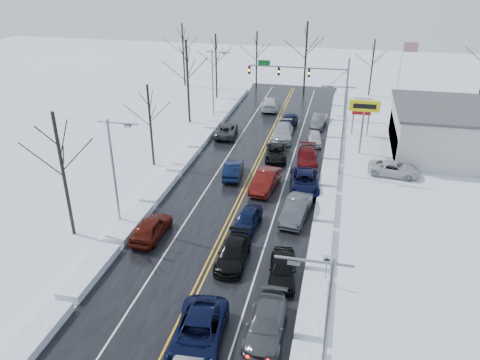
% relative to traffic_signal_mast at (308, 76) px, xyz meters
% --- Properties ---
extents(ground, '(160.00, 160.00, 0.00)m').
position_rel_traffic_signal_mast_xyz_m(ground, '(-3.45, -27.99, -5.48)').
color(ground, silver).
rests_on(ground, ground).
extents(road_surface, '(14.00, 84.00, 0.01)m').
position_rel_traffic_signal_mast_xyz_m(road_surface, '(-3.45, -25.99, -5.47)').
color(road_surface, black).
rests_on(road_surface, ground).
extents(snow_bank_left, '(1.66, 72.00, 0.60)m').
position_rel_traffic_signal_mast_xyz_m(snow_bank_left, '(-11.05, -25.99, -5.48)').
color(snow_bank_left, white).
rests_on(snow_bank_left, ground).
extents(snow_bank_right, '(1.66, 72.00, 0.60)m').
position_rel_traffic_signal_mast_xyz_m(snow_bank_right, '(4.15, -25.99, -5.48)').
color(snow_bank_right, white).
rests_on(snow_bank_right, ground).
extents(traffic_signal_mast, '(13.28, 0.39, 8.00)m').
position_rel_traffic_signal_mast_xyz_m(traffic_signal_mast, '(0.00, 0.00, 0.00)').
color(traffic_signal_mast, slate).
rests_on(traffic_signal_mast, ground).
extents(tires_plus_sign, '(3.20, 0.34, 6.00)m').
position_rel_traffic_signal_mast_xyz_m(tires_plus_sign, '(7.05, -12.00, -0.49)').
color(tires_plus_sign, slate).
rests_on(tires_plus_sign, ground).
extents(used_vehicles_sign, '(2.20, 0.22, 4.65)m').
position_rel_traffic_signal_mast_xyz_m(used_vehicles_sign, '(7.05, -5.99, -2.16)').
color(used_vehicles_sign, slate).
rests_on(used_vehicles_sign, ground).
extents(speed_limit_sign, '(0.55, 0.09, 2.35)m').
position_rel_traffic_signal_mast_xyz_m(speed_limit_sign, '(4.75, -35.99, -3.84)').
color(speed_limit_sign, slate).
rests_on(speed_limit_sign, ground).
extents(flagpole, '(1.87, 1.20, 10.00)m').
position_rel_traffic_signal_mast_xyz_m(flagpole, '(11.72, 2.01, 0.45)').
color(flagpole, silver).
rests_on(flagpole, ground).
extents(streetlight_se, '(3.20, 0.25, 9.00)m').
position_rel_traffic_signal_mast_xyz_m(streetlight_se, '(4.85, -45.99, -0.17)').
color(streetlight_se, slate).
rests_on(streetlight_se, ground).
extents(streetlight_ne, '(3.20, 0.25, 9.00)m').
position_rel_traffic_signal_mast_xyz_m(streetlight_ne, '(4.85, -17.99, -0.17)').
color(streetlight_ne, slate).
rests_on(streetlight_ne, ground).
extents(streetlight_sw, '(3.20, 0.25, 9.00)m').
position_rel_traffic_signal_mast_xyz_m(streetlight_sw, '(-11.74, -31.99, -0.17)').
color(streetlight_sw, slate).
rests_on(streetlight_sw, ground).
extents(streetlight_nw, '(3.20, 0.25, 9.00)m').
position_rel_traffic_signal_mast_xyz_m(streetlight_nw, '(-11.74, -3.99, -0.17)').
color(streetlight_nw, slate).
rests_on(streetlight_nw, ground).
extents(tree_left_b, '(4.00, 4.00, 10.00)m').
position_rel_traffic_signal_mast_xyz_m(tree_left_b, '(-14.95, -33.99, 1.51)').
color(tree_left_b, '#2D231C').
rests_on(tree_left_b, ground).
extents(tree_left_c, '(3.40, 3.40, 8.50)m').
position_rel_traffic_signal_mast_xyz_m(tree_left_c, '(-13.95, -19.99, 0.46)').
color(tree_left_c, '#2D231C').
rests_on(tree_left_c, ground).
extents(tree_left_d, '(4.20, 4.20, 10.50)m').
position_rel_traffic_signal_mast_xyz_m(tree_left_d, '(-14.65, -5.99, 1.86)').
color(tree_left_d, '#2D231C').
rests_on(tree_left_d, ground).
extents(tree_left_e, '(3.80, 3.80, 9.50)m').
position_rel_traffic_signal_mast_xyz_m(tree_left_e, '(-14.25, 6.01, 1.16)').
color(tree_left_e, '#2D231C').
rests_on(tree_left_e, ground).
extents(tree_far_a, '(4.00, 4.00, 10.00)m').
position_rel_traffic_signal_mast_xyz_m(tree_far_a, '(-21.45, 12.01, 1.51)').
color(tree_far_a, '#2D231C').
rests_on(tree_far_a, ground).
extents(tree_far_b, '(3.60, 3.60, 9.00)m').
position_rel_traffic_signal_mast_xyz_m(tree_far_b, '(-9.45, 13.01, 0.81)').
color(tree_far_b, '#2D231C').
rests_on(tree_far_b, ground).
extents(tree_far_c, '(4.40, 4.40, 11.00)m').
position_rel_traffic_signal_mast_xyz_m(tree_far_c, '(-1.45, 11.01, 2.21)').
color(tree_far_c, '#2D231C').
rests_on(tree_far_c, ground).
extents(tree_far_d, '(3.40, 3.40, 8.50)m').
position_rel_traffic_signal_mast_xyz_m(tree_far_d, '(8.55, 12.51, 0.46)').
color(tree_far_d, '#2D231C').
rests_on(tree_far_d, ground).
extents(queued_car_2, '(3.30, 6.22, 1.66)m').
position_rel_traffic_signal_mast_xyz_m(queued_car_2, '(-1.86, -42.99, -5.48)').
color(queued_car_2, black).
rests_on(queued_car_2, ground).
extents(queued_car_3, '(2.06, 4.95, 1.43)m').
position_rel_traffic_signal_mast_xyz_m(queued_car_3, '(-1.81, -34.85, -5.48)').
color(queued_car_3, black).
rests_on(queued_car_3, ground).
extents(queued_car_4, '(2.14, 4.44, 1.46)m').
position_rel_traffic_signal_mast_xyz_m(queued_car_4, '(-1.82, -30.06, -5.48)').
color(queued_car_4, black).
rests_on(queued_car_4, ground).
extents(queued_car_5, '(2.42, 5.40, 1.72)m').
position_rel_traffic_signal_mast_xyz_m(queued_car_5, '(-1.57, -22.95, -5.48)').
color(queued_car_5, '#4F0D0A').
rests_on(queued_car_5, ground).
extents(queued_car_6, '(2.82, 5.12, 1.36)m').
position_rel_traffic_signal_mast_xyz_m(queued_car_6, '(-1.70, -15.59, -5.48)').
color(queued_car_6, black).
rests_on(queued_car_6, ground).
extents(queued_car_7, '(2.80, 5.99, 1.69)m').
position_rel_traffic_signal_mast_xyz_m(queued_car_7, '(-1.89, -9.42, -5.48)').
color(queued_car_7, '#A6A8AE').
rests_on(queued_car_7, ground).
extents(queued_car_8, '(2.46, 4.84, 1.58)m').
position_rel_traffic_signal_mast_xyz_m(queued_car_8, '(-1.83, -5.24, -5.48)').
color(queued_car_8, black).
rests_on(queued_car_8, ground).
extents(queued_car_11, '(2.18, 5.27, 1.52)m').
position_rel_traffic_signal_mast_xyz_m(queued_car_11, '(1.70, -41.31, -5.48)').
color(queued_car_11, '#424547').
rests_on(queued_car_11, ground).
extents(queued_car_12, '(2.25, 4.66, 1.53)m').
position_rel_traffic_signal_mast_xyz_m(queued_car_12, '(1.87, -35.93, -5.48)').
color(queued_car_12, black).
rests_on(queued_car_12, ground).
extents(queued_car_13, '(2.42, 5.32, 1.69)m').
position_rel_traffic_signal_mast_xyz_m(queued_car_13, '(1.85, -27.75, -5.48)').
color(queued_car_13, '#3F4144').
rests_on(queued_car_13, ground).
extents(queued_car_14, '(3.30, 6.04, 1.61)m').
position_rel_traffic_signal_mast_xyz_m(queued_car_14, '(1.99, -22.25, -5.48)').
color(queued_car_14, black).
rests_on(queued_car_14, ground).
extents(queued_car_15, '(2.63, 5.40, 1.51)m').
position_rel_traffic_signal_mast_xyz_m(queued_car_15, '(1.71, -16.16, -5.48)').
color(queued_car_15, '#540B0D').
rests_on(queued_car_15, ground).
extents(queued_car_16, '(2.02, 4.15, 1.36)m').
position_rel_traffic_signal_mast_xyz_m(queued_car_16, '(1.97, -10.24, -5.48)').
color(queued_car_16, silver).
rests_on(queued_car_16, ground).
extents(queued_car_17, '(2.03, 4.77, 1.53)m').
position_rel_traffic_signal_mast_xyz_m(queued_car_17, '(1.97, -4.09, -5.48)').
color(queued_car_17, '#434749').
rests_on(queued_car_17, ground).
extents(oncoming_car_0, '(2.08, 4.77, 1.52)m').
position_rel_traffic_signal_mast_xyz_m(oncoming_car_0, '(-5.16, -20.92, -5.48)').
color(oncoming_car_0, black).
rests_on(oncoming_car_0, ground).
extents(oncoming_car_1, '(3.10, 5.57, 1.47)m').
position_rel_traffic_signal_mast_xyz_m(oncoming_car_1, '(-8.68, -9.87, -5.48)').
color(oncoming_car_1, '#3D3F42').
rests_on(oncoming_car_1, ground).
extents(oncoming_car_2, '(2.95, 5.94, 1.66)m').
position_rel_traffic_signal_mast_xyz_m(oncoming_car_2, '(-5.31, 1.99, -5.48)').
color(oncoming_car_2, silver).
rests_on(oncoming_car_2, ground).
extents(oncoming_car_3, '(2.11, 4.87, 1.64)m').
position_rel_traffic_signal_mast_xyz_m(oncoming_car_3, '(-8.77, -33.05, -5.48)').
color(oncoming_car_3, '#4B110A').
rests_on(oncoming_car_3, ground).
extents(parked_car_0, '(5.24, 2.84, 1.39)m').
position_rel_traffic_signal_mast_xyz_m(parked_car_0, '(10.36, -17.17, -5.48)').
color(parked_car_0, silver).
rests_on(parked_car_0, ground).
extents(parked_car_1, '(2.51, 4.91, 1.36)m').
position_rel_traffic_signal_mast_xyz_m(parked_car_1, '(13.72, -12.91, -5.48)').
color(parked_car_1, '#393B3D').
rests_on(parked_car_1, ground).
extents(parked_car_2, '(2.39, 4.84, 1.59)m').
position_rel_traffic_signal_mast_xyz_m(parked_car_2, '(11.62, -4.67, -5.48)').
color(parked_car_2, black).
rests_on(parked_car_2, ground).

